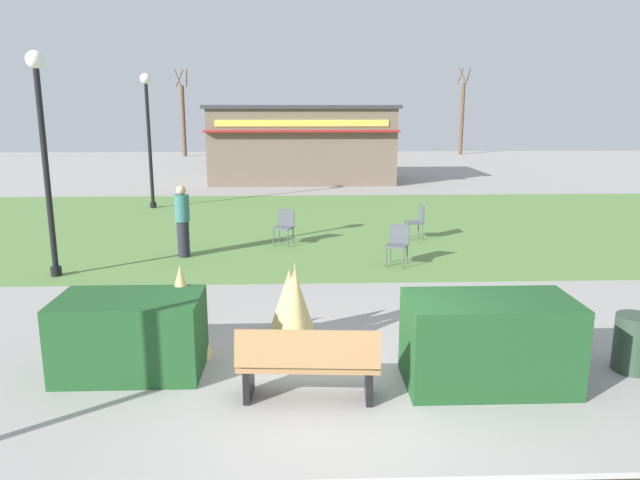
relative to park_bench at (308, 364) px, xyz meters
name	(u,v)px	position (x,y,z in m)	size (l,w,h in m)	color
ground_plane	(344,401)	(0.43, -0.03, -0.48)	(80.00, 80.00, 0.00)	#999691
lawn_patch	(316,225)	(0.43, 10.87, -0.48)	(36.00, 12.00, 0.01)	#5B8442
park_bench	(308,364)	(0.00, 0.00, 0.00)	(1.73, 0.64, 0.95)	#9E7547
hedge_left	(131,335)	(-2.33, 0.89, 0.04)	(1.87, 1.10, 1.05)	#1E4C23
hedge_right	(489,342)	(2.28, 0.36, 0.09)	(2.09, 1.10, 1.14)	#1E4C23
ornamental_grass_behind_left	(294,306)	(-0.18, 1.82, 0.10)	(0.74, 0.74, 1.16)	tan
ornamental_grass_behind_right	(295,308)	(-0.16, 1.47, 0.20)	(0.52, 0.52, 1.35)	tan
ornamental_grass_behind_center	(182,311)	(-1.74, 1.39, 0.19)	(0.78, 0.78, 1.34)	tan
ornamental_grass_behind_far	(290,304)	(-0.25, 2.00, 0.06)	(0.72, 0.72, 1.09)	tan
lamppost_mid	(43,139)	(-5.17, 5.63, 2.35)	(0.36, 0.36, 4.53)	black
lamppost_far	(148,125)	(-5.14, 14.16, 2.35)	(0.36, 0.36, 4.53)	black
trash_bin	(634,343)	(4.37, 0.70, -0.09)	(0.52, 0.52, 0.77)	#2D4233
food_kiosk	(302,143)	(0.10, 21.64, 1.28)	(8.57, 4.87, 3.50)	#6B5B4C
cafe_chair_west	(417,219)	(3.05, 8.89, 0.05)	(0.47, 0.47, 0.89)	#4C5156
cafe_chair_east	(285,224)	(-0.45, 8.39, 0.05)	(0.56, 0.56, 0.89)	#4C5156
cafe_chair_center	(398,241)	(2.11, 6.28, 0.05)	(0.57, 0.57, 0.89)	#4C5156
person_strolling	(183,221)	(-2.80, 7.17, 0.38)	(0.34, 0.34, 1.69)	#23232D
parked_car_west_slot	(244,152)	(-3.38, 30.71, 0.16)	(4.22, 2.10, 1.20)	black
parked_car_center_slot	(327,152)	(1.68, 30.71, 0.16)	(4.32, 2.28, 1.20)	navy
tree_left_bg	(183,119)	(-7.99, 35.93, 2.08)	(0.91, 0.96, 5.85)	brown
tree_right_bg	(462,117)	(11.75, 37.05, 2.19)	(0.91, 0.96, 6.07)	brown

